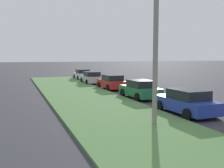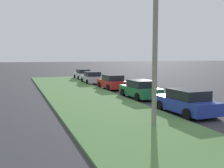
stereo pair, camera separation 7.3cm
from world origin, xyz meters
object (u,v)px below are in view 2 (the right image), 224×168
(parked_car_silver, at_px, (92,78))
(streetlight, at_px, (162,34))
(parked_car_blue, at_px, (186,102))
(parked_car_white, at_px, (83,74))
(parked_car_red, at_px, (112,82))
(parked_car_green, at_px, (140,89))

(parked_car_silver, height_order, streetlight, streetlight)
(parked_car_blue, relative_size, parked_car_white, 1.01)
(parked_car_blue, height_order, parked_car_red, same)
(parked_car_red, bearing_deg, parked_car_green, 179.58)
(parked_car_red, distance_m, streetlight, 15.23)
(parked_car_silver, bearing_deg, parked_car_red, -175.34)
(parked_car_red, bearing_deg, parked_car_blue, 178.70)
(parked_car_red, height_order, streetlight, streetlight)
(parked_car_blue, distance_m, parked_car_white, 24.81)
(parked_car_red, height_order, parked_car_white, same)
(parked_car_green, xyz_separation_m, parked_car_red, (6.33, 0.13, 0.00))
(parked_car_red, relative_size, parked_car_silver, 1.01)
(parked_car_blue, relative_size, streetlight, 0.58)
(parked_car_green, bearing_deg, parked_car_blue, 177.44)
(streetlight, bearing_deg, parked_car_blue, -55.34)
(parked_car_blue, distance_m, parked_car_green, 6.30)
(parked_car_red, xyz_separation_m, parked_car_white, (12.18, 0.13, 0.00))
(parked_car_red, bearing_deg, parked_car_silver, 2.44)
(parked_car_green, xyz_separation_m, streetlight, (-8.21, 2.82, 3.67))
(parked_car_blue, relative_size, parked_car_silver, 1.01)
(parked_car_silver, xyz_separation_m, streetlight, (-20.68, 2.25, 3.67))
(parked_car_white, bearing_deg, streetlight, 175.53)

